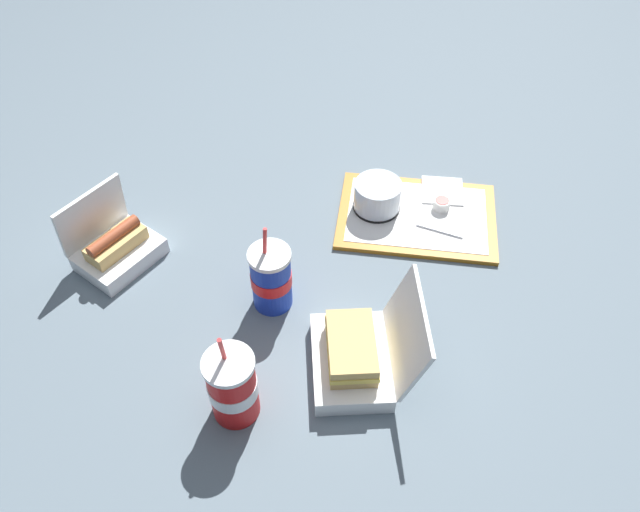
% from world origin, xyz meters
% --- Properties ---
extents(ground_plane, '(3.20, 3.20, 0.00)m').
position_xyz_m(ground_plane, '(0.00, 0.00, 0.00)').
color(ground_plane, slate).
extents(food_tray, '(0.41, 0.33, 0.01)m').
position_xyz_m(food_tray, '(-0.24, -0.19, 0.01)').
color(food_tray, '#A56619').
rests_on(food_tray, ground_plane).
extents(cake_container, '(0.11, 0.11, 0.07)m').
position_xyz_m(cake_container, '(-0.15, -0.22, 0.05)').
color(cake_container, black).
rests_on(cake_container, food_tray).
extents(ketchup_cup, '(0.04, 0.04, 0.02)m').
position_xyz_m(ketchup_cup, '(-0.30, -0.21, 0.03)').
color(ketchup_cup, white).
rests_on(ketchup_cup, food_tray).
extents(napkin_stack, '(0.11, 0.11, 0.00)m').
position_xyz_m(napkin_stack, '(-0.31, -0.26, 0.02)').
color(napkin_stack, white).
rests_on(napkin_stack, food_tray).
extents(plastic_fork, '(0.10, 0.06, 0.00)m').
position_xyz_m(plastic_fork, '(-0.28, -0.13, 0.02)').
color(plastic_fork, white).
rests_on(plastic_fork, food_tray).
extents(clamshell_hotdog_corner, '(0.21, 0.22, 0.17)m').
position_xyz_m(clamshell_hotdog_corner, '(0.45, -0.09, 0.04)').
color(clamshell_hotdog_corner, white).
rests_on(clamshell_hotdog_corner, ground_plane).
extents(clamshell_sandwich_right, '(0.20, 0.21, 0.18)m').
position_xyz_m(clamshell_sandwich_right, '(-0.06, 0.22, 0.04)').
color(clamshell_sandwich_right, white).
rests_on(clamshell_sandwich_right, ground_plane).
extents(soda_cup_left, '(0.09, 0.09, 0.22)m').
position_xyz_m(soda_cup_left, '(0.17, 0.29, 0.08)').
color(soda_cup_left, red).
rests_on(soda_cup_left, ground_plane).
extents(soda_cup_center, '(0.09, 0.09, 0.21)m').
position_xyz_m(soda_cup_center, '(0.10, 0.04, 0.08)').
color(soda_cup_center, '#1938B7').
rests_on(soda_cup_center, ground_plane).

